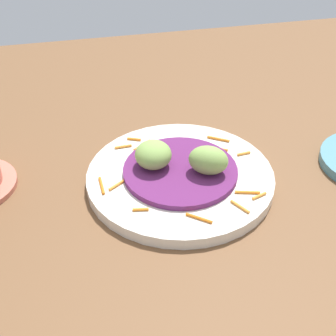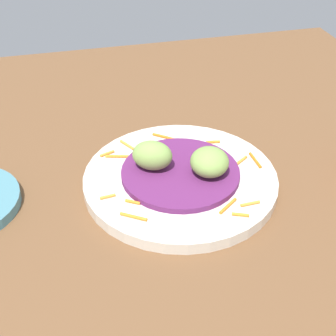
% 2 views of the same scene
% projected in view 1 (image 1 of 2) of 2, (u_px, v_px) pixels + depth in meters
% --- Properties ---
extents(table_surface, '(1.10, 1.10, 0.02)m').
position_uv_depth(table_surface, '(208.00, 173.00, 0.75)').
color(table_surface, brown).
rests_on(table_surface, ground).
extents(main_plate, '(0.27, 0.27, 0.02)m').
position_uv_depth(main_plate, '(180.00, 178.00, 0.71)').
color(main_plate, silver).
rests_on(main_plate, table_surface).
extents(cabbage_bed, '(0.16, 0.16, 0.01)m').
position_uv_depth(cabbage_bed, '(180.00, 171.00, 0.70)').
color(cabbage_bed, '#60235B').
rests_on(cabbage_bed, main_plate).
extents(carrot_garnish, '(0.23, 0.22, 0.00)m').
position_uv_depth(carrot_garnish, '(181.00, 173.00, 0.70)').
color(carrot_garnish, orange).
rests_on(carrot_garnish, main_plate).
extents(guac_scoop_left, '(0.06, 0.06, 0.04)m').
position_uv_depth(guac_scoop_left, '(153.00, 155.00, 0.70)').
color(guac_scoop_left, '#84A851').
rests_on(guac_scoop_left, cabbage_bed).
extents(guac_scoop_center, '(0.07, 0.06, 0.04)m').
position_uv_depth(guac_scoop_center, '(208.00, 160.00, 0.68)').
color(guac_scoop_center, '#84A851').
rests_on(guac_scoop_center, cabbage_bed).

